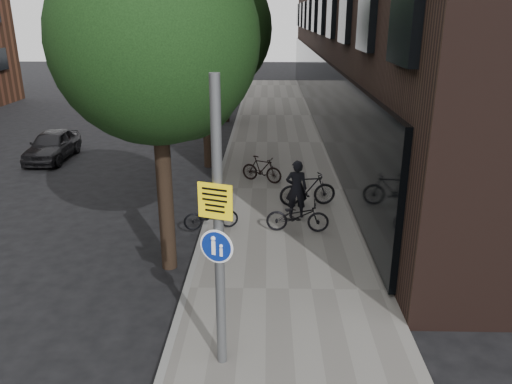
{
  "coord_description": "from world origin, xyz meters",
  "views": [
    {
      "loc": [
        -0.25,
        -6.27,
        5.8
      ],
      "look_at": [
        -0.49,
        4.36,
        2.0
      ],
      "focal_mm": 35.0,
      "sensor_mm": 36.0,
      "label": 1
    }
  ],
  "objects_px": {
    "parked_bike_facade_near": "(298,216)",
    "parked_car_near": "(52,145)",
    "pedestrian": "(296,189)",
    "signpost": "(219,230)"
  },
  "relations": [
    {
      "from": "parked_car_near",
      "to": "signpost",
      "type": "bearing_deg",
      "value": -58.51
    },
    {
      "from": "pedestrian",
      "to": "parked_car_near",
      "type": "relative_size",
      "value": 0.47
    },
    {
      "from": "signpost",
      "to": "pedestrian",
      "type": "xyz_separation_m",
      "value": [
        1.62,
        6.6,
        -1.61
      ]
    },
    {
      "from": "signpost",
      "to": "pedestrian",
      "type": "bearing_deg",
      "value": 95.49
    },
    {
      "from": "parked_bike_facade_near",
      "to": "parked_car_near",
      "type": "xyz_separation_m",
      "value": [
        -9.88,
        7.46,
        0.05
      ]
    },
    {
      "from": "pedestrian",
      "to": "parked_car_near",
      "type": "bearing_deg",
      "value": -32.38
    },
    {
      "from": "parked_bike_facade_near",
      "to": "parked_car_near",
      "type": "bearing_deg",
      "value": 55.66
    },
    {
      "from": "signpost",
      "to": "parked_car_near",
      "type": "distance_m",
      "value": 15.53
    },
    {
      "from": "signpost",
      "to": "parked_bike_facade_near",
      "type": "relative_size",
      "value": 2.85
    },
    {
      "from": "signpost",
      "to": "parked_bike_facade_near",
      "type": "xyz_separation_m",
      "value": [
        1.6,
        5.53,
        -2.02
      ]
    }
  ]
}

